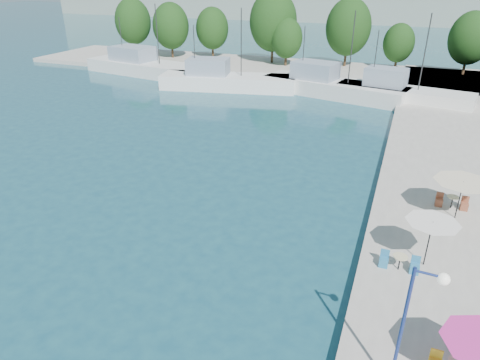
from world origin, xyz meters
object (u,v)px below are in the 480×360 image
at_px(umbrella_white, 432,227).
at_px(umbrella_cream, 463,186).
at_px(trawler_02, 225,81).
at_px(street_lamp, 417,311).
at_px(trawler_01, 147,67).
at_px(trawler_03, 330,87).
at_px(trawler_04, 400,94).

relative_size(umbrella_white, umbrella_cream, 0.77).
height_order(trawler_02, street_lamp, trawler_02).
bearing_deg(trawler_01, umbrella_white, -32.90).
bearing_deg(umbrella_white, street_lamp, -95.27).
bearing_deg(trawler_01, trawler_03, 4.78).
relative_size(trawler_02, umbrella_cream, 5.45).
relative_size(trawler_01, umbrella_white, 8.43).
relative_size(trawler_04, umbrella_white, 6.10).
bearing_deg(street_lamp, umbrella_cream, 82.90).
bearing_deg(umbrella_white, trawler_04, 94.98).
xyz_separation_m(trawler_01, umbrella_white, (38.45, -35.35, 1.69)).
bearing_deg(trawler_03, umbrella_cream, -52.06).
relative_size(trawler_03, street_lamp, 3.56).
distance_m(trawler_02, umbrella_cream, 36.52).
bearing_deg(trawler_04, umbrella_cream, -70.05).
relative_size(umbrella_cream, street_lamp, 0.64).
bearing_deg(umbrella_white, trawler_01, 137.40).
height_order(trawler_01, umbrella_cream, trawler_01).
bearing_deg(street_lamp, trawler_03, 107.15).
distance_m(umbrella_white, street_lamp, 7.90).
distance_m(umbrella_white, umbrella_cream, 5.70).
relative_size(trawler_04, street_lamp, 3.03).
distance_m(trawler_01, trawler_02, 14.90).
xyz_separation_m(trawler_01, umbrella_cream, (40.11, -29.90, 1.61)).
height_order(trawler_04, umbrella_white, trawler_04).
xyz_separation_m(trawler_02, street_lamp, (23.41, -39.01, 3.02)).
relative_size(trawler_03, trawler_04, 1.18).
relative_size(trawler_01, trawler_03, 1.17).
xyz_separation_m(trawler_04, umbrella_cream, (4.48, -26.93, 1.60)).
relative_size(trawler_03, umbrella_cream, 5.54).
bearing_deg(trawler_03, trawler_01, -171.49).
relative_size(trawler_03, umbrella_white, 7.18).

